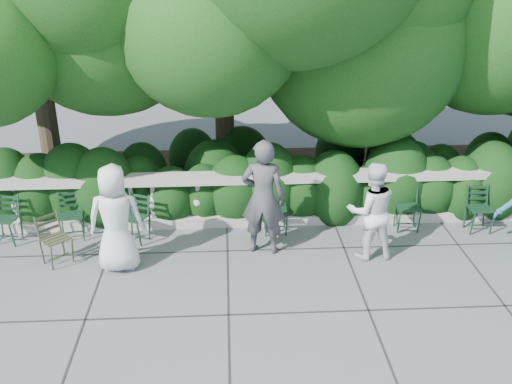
{
  "coord_description": "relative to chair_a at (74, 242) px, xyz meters",
  "views": [
    {
      "loc": [
        -0.47,
        -7.64,
        4.87
      ],
      "look_at": [
        0.0,
        1.0,
        1.0
      ],
      "focal_mm": 40.0,
      "sensor_mm": 36.0,
      "label": 1
    }
  ],
  "objects": [
    {
      "name": "ground",
      "position": [
        3.18,
        -1.27,
        0.0
      ],
      "size": [
        90.0,
        90.0,
        0.0
      ],
      "primitive_type": "plane",
      "color": "#515559",
      "rests_on": "ground"
    },
    {
      "name": "balustrade",
      "position": [
        3.18,
        0.53,
        0.49
      ],
      "size": [
        12.0,
        0.44,
        1.0
      ],
      "color": "#9E998E",
      "rests_on": "ground"
    },
    {
      "name": "chair_a",
      "position": [
        0.0,
        0.0,
        0.0
      ],
      "size": [
        0.53,
        0.56,
        0.84
      ],
      "primitive_type": null,
      "rotation": [
        0.0,
        0.0,
        0.2
      ],
      "color": "black",
      "rests_on": "ground"
    },
    {
      "name": "person_woman_grey",
      "position": [
        3.29,
        -0.47,
        0.99
      ],
      "size": [
        0.8,
        0.59,
        1.98
      ],
      "primitive_type": "imported",
      "rotation": [
        0.0,
        0.0,
        2.97
      ],
      "color": "#3E3D42",
      "rests_on": "ground"
    },
    {
      "name": "chair_b",
      "position": [
        -1.15,
        -0.09,
        0.0
      ],
      "size": [
        0.51,
        0.54,
        0.84
      ],
      "primitive_type": null,
      "rotation": [
        0.0,
        0.0,
        -0.15
      ],
      "color": "black",
      "rests_on": "ground"
    },
    {
      "name": "chair_f",
      "position": [
        7.21,
        -0.13,
        0.0
      ],
      "size": [
        0.45,
        0.49,
        0.84
      ],
      "primitive_type": null,
      "rotation": [
        0.0,
        0.0,
        0.02
      ],
      "color": "black",
      "rests_on": "ground"
    },
    {
      "name": "chair_c",
      "position": [
        1.03,
        -0.14,
        0.0
      ],
      "size": [
        0.6,
        0.62,
        0.84
      ],
      "primitive_type": null,
      "rotation": [
        0.0,
        0.0,
        -0.42
      ],
      "color": "black",
      "rests_on": "ground"
    },
    {
      "name": "chair_d",
      "position": [
        3.55,
        0.02,
        0.0
      ],
      "size": [
        0.44,
        0.48,
        0.84
      ],
      "primitive_type": null,
      "rotation": [
        0.0,
        0.0,
        0.0
      ],
      "color": "black",
      "rests_on": "ground"
    },
    {
      "name": "person_businessman",
      "position": [
        0.96,
        -0.89,
        0.88
      ],
      "size": [
        0.88,
        0.59,
        1.76
      ],
      "primitive_type": "imported",
      "rotation": [
        0.0,
        0.0,
        3.18
      ],
      "color": "silver",
      "rests_on": "ground"
    },
    {
      "name": "person_casual_man",
      "position": [
        5.02,
        -0.74,
        0.83
      ],
      "size": [
        0.84,
        0.67,
        1.66
      ],
      "primitive_type": "imported",
      "rotation": [
        0.0,
        0.0,
        3.19
      ],
      "color": "white",
      "rests_on": "ground"
    },
    {
      "name": "chair_e",
      "position": [
        5.93,
        0.0,
        0.0
      ],
      "size": [
        0.47,
        0.5,
        0.84
      ],
      "primitive_type": null,
      "rotation": [
        0.0,
        0.0,
        -0.06
      ],
      "color": "black",
      "rests_on": "ground"
    },
    {
      "name": "chair_weathered",
      "position": [
        0.02,
        -0.81,
        0.0
      ],
      "size": [
        0.65,
        0.65,
        0.84
      ],
      "primitive_type": null,
      "rotation": [
        0.0,
        0.0,
        0.73
      ],
      "color": "black",
      "rests_on": "ground"
    },
    {
      "name": "shrub_hedge",
      "position": [
        3.18,
        1.73,
        0.0
      ],
      "size": [
        15.0,
        2.6,
        1.7
      ],
      "primitive_type": null,
      "color": "black",
      "rests_on": "ground"
    }
  ]
}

